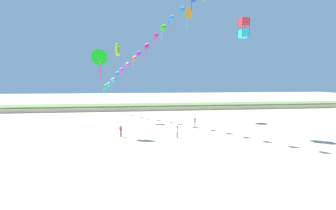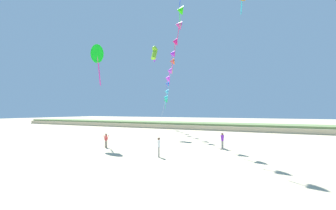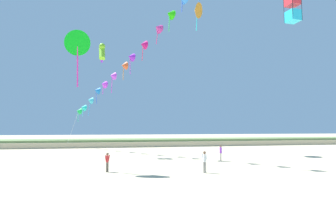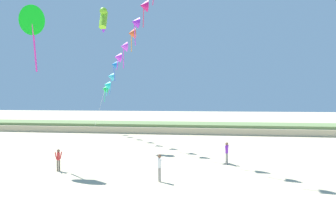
{
  "view_description": "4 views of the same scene",
  "coord_description": "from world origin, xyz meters",
  "px_view_note": "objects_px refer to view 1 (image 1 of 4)",
  "views": [
    {
      "loc": [
        -4.56,
        -21.58,
        7.51
      ],
      "look_at": [
        -0.54,
        10.1,
        4.09
      ],
      "focal_mm": 24.0,
      "sensor_mm": 36.0,
      "label": 1
    },
    {
      "loc": [
        9.42,
        -9.84,
        3.9
      ],
      "look_at": [
        -0.94,
        11.17,
        4.54
      ],
      "focal_mm": 24.0,
      "sensor_mm": 36.0,
      "label": 2
    },
    {
      "loc": [
        -6.48,
        -12.75,
        3.5
      ],
      "look_at": [
        -1.72,
        11.51,
        5.64
      ],
      "focal_mm": 28.0,
      "sensor_mm": 36.0,
      "label": 3
    },
    {
      "loc": [
        4.34,
        -13.88,
        5.03
      ],
      "look_at": [
        -0.13,
        12.36,
        4.51
      ],
      "focal_mm": 38.0,
      "sensor_mm": 36.0,
      "label": 4
    }
  ],
  "objects_px": {
    "large_kite_high_solo": "(118,50)",
    "large_kite_outer_drift": "(187,13)",
    "person_near_right": "(177,131)",
    "person_near_left": "(121,130)",
    "large_kite_mid_trail": "(244,28)",
    "large_kite_low_lead": "(100,57)",
    "person_mid_center": "(195,122)"
  },
  "relations": [
    {
      "from": "person_mid_center",
      "to": "large_kite_mid_trail",
      "type": "xyz_separation_m",
      "value": [
        5.37,
        -5.01,
        13.71
      ]
    },
    {
      "from": "person_near_right",
      "to": "person_mid_center",
      "type": "height_order",
      "value": "person_mid_center"
    },
    {
      "from": "person_near_left",
      "to": "large_kite_low_lead",
      "type": "distance_m",
      "value": 10.42
    },
    {
      "from": "large_kite_low_lead",
      "to": "large_kite_high_solo",
      "type": "distance_m",
      "value": 11.32
    },
    {
      "from": "person_near_right",
      "to": "large_kite_outer_drift",
      "type": "bearing_deg",
      "value": 74.12
    },
    {
      "from": "person_near_left",
      "to": "large_kite_mid_trail",
      "type": "relative_size",
      "value": 0.59
    },
    {
      "from": "person_near_left",
      "to": "person_mid_center",
      "type": "relative_size",
      "value": 0.9
    },
    {
      "from": "person_near_left",
      "to": "person_near_right",
      "type": "relative_size",
      "value": 0.91
    },
    {
      "from": "large_kite_mid_trail",
      "to": "person_near_left",
      "type": "bearing_deg",
      "value": 178.2
    },
    {
      "from": "person_near_left",
      "to": "large_kite_outer_drift",
      "type": "xyz_separation_m",
      "value": [
        12.03,
        14.28,
        19.88
      ]
    },
    {
      "from": "person_near_right",
      "to": "large_kite_high_solo",
      "type": "xyz_separation_m",
      "value": [
        -8.77,
        14.57,
        12.28
      ]
    },
    {
      "from": "person_near_right",
      "to": "person_mid_center",
      "type": "bearing_deg",
      "value": 58.07
    },
    {
      "from": "person_near_left",
      "to": "large_kite_low_lead",
      "type": "bearing_deg",
      "value": 147.28
    },
    {
      "from": "person_mid_center",
      "to": "large_kite_outer_drift",
      "type": "height_order",
      "value": "large_kite_outer_drift"
    },
    {
      "from": "person_mid_center",
      "to": "large_kite_high_solo",
      "type": "xyz_separation_m",
      "value": [
        -12.73,
        8.23,
        12.28
      ]
    },
    {
      "from": "person_near_right",
      "to": "large_kite_high_solo",
      "type": "bearing_deg",
      "value": 121.05
    },
    {
      "from": "large_kite_high_solo",
      "to": "person_near_left",
      "type": "bearing_deg",
      "value": -83.99
    },
    {
      "from": "person_near_left",
      "to": "person_mid_center",
      "type": "distance_m",
      "value": 12.24
    },
    {
      "from": "person_mid_center",
      "to": "person_near_right",
      "type": "bearing_deg",
      "value": -121.93
    },
    {
      "from": "large_kite_low_lead",
      "to": "large_kite_mid_trail",
      "type": "distance_m",
      "value": 20.0
    },
    {
      "from": "large_kite_mid_trail",
      "to": "large_kite_outer_drift",
      "type": "relative_size",
      "value": 0.61
    },
    {
      "from": "large_kite_low_lead",
      "to": "large_kite_mid_trail",
      "type": "xyz_separation_m",
      "value": [
        19.48,
        -2.28,
        3.9
      ]
    },
    {
      "from": "person_mid_center",
      "to": "large_kite_low_lead",
      "type": "xyz_separation_m",
      "value": [
        -14.11,
        -2.73,
        9.82
      ]
    },
    {
      "from": "person_mid_center",
      "to": "large_kite_mid_trail",
      "type": "distance_m",
      "value": 15.55
    },
    {
      "from": "person_near_right",
      "to": "large_kite_low_lead",
      "type": "height_order",
      "value": "large_kite_low_lead"
    },
    {
      "from": "large_kite_high_solo",
      "to": "large_kite_outer_drift",
      "type": "relative_size",
      "value": 0.62
    },
    {
      "from": "person_near_right",
      "to": "person_near_left",
      "type": "bearing_deg",
      "value": 165.94
    },
    {
      "from": "person_near_right",
      "to": "large_kite_mid_trail",
      "type": "xyz_separation_m",
      "value": [
        9.32,
        1.33,
        13.72
      ]
    },
    {
      "from": "person_near_left",
      "to": "large_kite_mid_trail",
      "type": "bearing_deg",
      "value": -1.8
    },
    {
      "from": "large_kite_low_lead",
      "to": "large_kite_high_solo",
      "type": "bearing_deg",
      "value": 82.79
    },
    {
      "from": "large_kite_mid_trail",
      "to": "large_kite_outer_drift",
      "type": "distance_m",
      "value": 16.69
    },
    {
      "from": "large_kite_mid_trail",
      "to": "large_kite_high_solo",
      "type": "relative_size",
      "value": 0.98
    }
  ]
}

